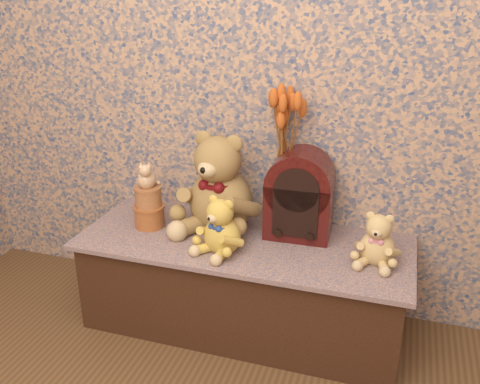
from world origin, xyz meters
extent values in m
cube|color=#3C507A|center=(0.00, 1.50, 1.30)|extent=(3.00, 0.10, 2.60)
cube|color=navy|center=(0.00, 1.23, 0.21)|extent=(1.41, 0.56, 0.42)
cylinder|color=tan|center=(0.12, 1.41, 0.53)|extent=(0.15, 0.15, 0.22)
cylinder|color=#BA8836|center=(-0.44, 1.23, 0.47)|extent=(0.16, 0.16, 0.10)
cylinder|color=tan|center=(-0.44, 1.23, 0.57)|extent=(0.12, 0.12, 0.09)
camera|label=1|loc=(0.59, -0.67, 1.44)|focal=38.94mm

